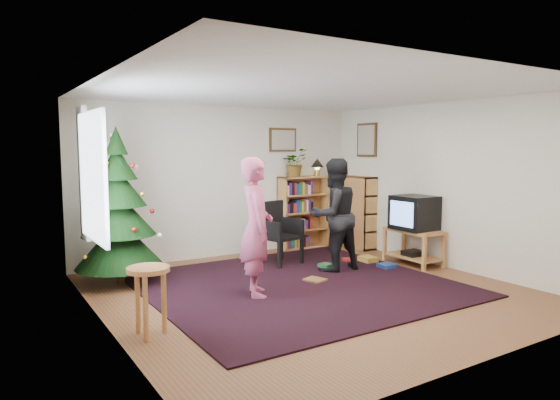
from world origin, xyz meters
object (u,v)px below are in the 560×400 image
person_standing (256,227)px  picture_right (367,140)px  potted_plant (294,163)px  table_lamp (317,164)px  person_by_chair (334,215)px  christmas_tree (119,219)px  bookshelf_right (353,211)px  stool (149,283)px  bookshelf_back (304,211)px  armchair (277,230)px  crt_tv (414,213)px  tv_stand (413,244)px  picture_back (283,140)px

person_standing → picture_right: bearing=-42.8°
potted_plant → table_lamp: size_ratio=1.57×
picture_right → person_by_chair: size_ratio=0.36×
christmas_tree → bookshelf_right: christmas_tree is taller
picture_right → potted_plant: 1.36m
picture_right → stool: size_ratio=0.88×
christmas_tree → person_standing: christmas_tree is taller
picture_right → bookshelf_back: size_ratio=0.46×
person_standing → person_by_chair: bearing=-52.2°
armchair → stool: size_ratio=1.43×
picture_right → potted_plant: size_ratio=1.20×
crt_tv → potted_plant: size_ratio=1.20×
tv_stand → table_lamp: size_ratio=2.78×
bookshelf_right → person_standing: (-3.01, -1.74, 0.19)m
stool → potted_plant: 4.58m
picture_back → person_standing: 3.12m
picture_right → armchair: size_ratio=0.62×
person_standing → potted_plant: size_ratio=3.41×
person_standing → person_by_chair: size_ratio=1.03×
picture_back → person_standing: size_ratio=0.32×
person_standing → armchair: bearing=-18.9°
bookshelf_right → armchair: bearing=101.9°
picture_right → crt_tv: 1.82m
bookshelf_right → tv_stand: bearing=175.7°
armchair → stool: bearing=-154.4°
christmas_tree → armchair: (2.39, -0.13, -0.35)m
person_by_chair → table_lamp: (0.92, 1.67, 0.68)m
crt_tv → person_standing: size_ratio=0.35×
person_standing → person_by_chair: person_standing is taller
table_lamp → person_by_chair: bearing=-118.8°
crt_tv → armchair: (-1.77, 1.19, -0.29)m
christmas_tree → tv_stand: size_ratio=2.37×
bookshelf_back → bookshelf_right: 0.92m
person_by_chair → tv_stand: bearing=166.5°
bookshelf_back → person_by_chair: (-0.62, -1.67, 0.17)m
tv_stand → christmas_tree: bearing=162.4°
bookshelf_right → table_lamp: bearing=52.8°
christmas_tree → armchair: christmas_tree is taller
armchair → table_lamp: 1.86m
stool → person_standing: bearing=21.7°
christmas_tree → crt_tv: bearing=-17.6°
armchair → stool: (-2.65, -1.95, 0.00)m
picture_back → crt_tv: 2.64m
potted_plant → bookshelf_back: bearing=0.0°
armchair → table_lamp: (1.36, 0.80, 0.99)m
bookshelf_right → stool: bearing=117.4°
potted_plant → table_lamp: potted_plant is taller
person_by_chair → bookshelf_back: bearing=-110.2°
christmas_tree → stool: (-0.26, -2.09, -0.35)m
picture_right → person_standing: size_ratio=0.35×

